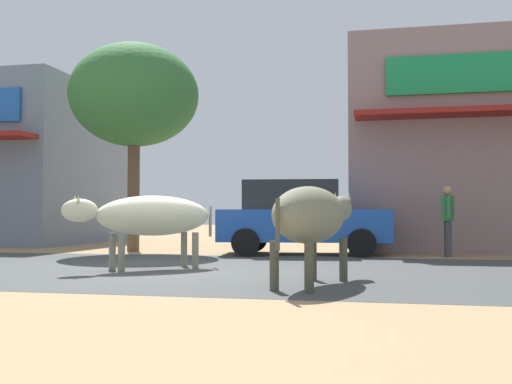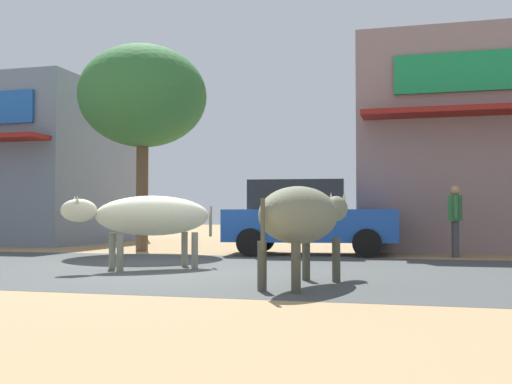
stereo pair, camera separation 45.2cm
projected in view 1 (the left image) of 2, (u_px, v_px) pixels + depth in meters
The scene contains 8 objects.
ground at pixel (168, 269), 10.08m from camera, with size 80.00×80.00×0.00m, color #A3835B.
asphalt_road at pixel (168, 269), 10.08m from camera, with size 72.00×6.44×0.00m, color #404343.
storefront_left_cafe at pixel (0, 166), 19.76m from camera, with size 6.61×6.80×4.91m.
roadside_tree at pixel (134, 96), 14.90m from camera, with size 3.12×3.12×5.04m.
parked_hatchback_car at pixel (300, 217), 13.71m from camera, with size 3.88×2.20×1.64m.
cow_near_brown at pixel (150, 216), 10.01m from camera, with size 2.12×2.03×1.20m.
cow_far_dark at pixel (313, 216), 7.76m from camera, with size 1.06×2.59×1.25m.
pedestrian_by_shop at pixel (448, 215), 12.95m from camera, with size 0.32×0.61×1.50m.
Camera 1 is at (3.55, -9.59, 0.90)m, focal length 43.07 mm.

